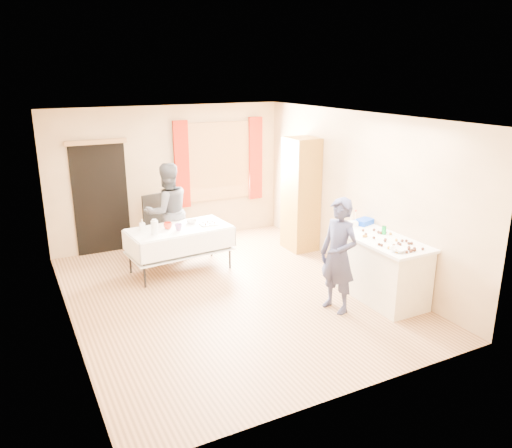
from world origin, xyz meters
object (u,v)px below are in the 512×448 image
counter (379,268)px  woman (168,212)px  girl (339,256)px  party_table (180,245)px  chair (160,236)px  cabinet (301,195)px

counter → woman: woman is taller
girl → party_table: bearing=-161.8°
chair → cabinet: bearing=-34.6°
counter → girl: 0.86m
counter → woman: 3.71m
counter → chair: (-2.29, 3.28, -0.13)m
girl → woman: bearing=-168.3°
chair → counter: bearing=-67.7°
cabinet → girl: 2.56m
cabinet → girl: bearing=-110.4°
cabinet → chair: size_ratio=1.94×
chair → woman: (0.07, -0.34, 0.53)m
woman → counter: bearing=122.4°
girl → woman: 3.34m
counter → girl: (-0.79, -0.07, 0.35)m
party_table → chair: (-0.04, 1.01, -0.13)m
cabinet → counter: 2.39m
chair → girl: 3.71m
chair → girl: girl is taller
chair → girl: size_ratio=0.67×
party_table → chair: bearing=87.8°
party_table → woman: woman is taller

